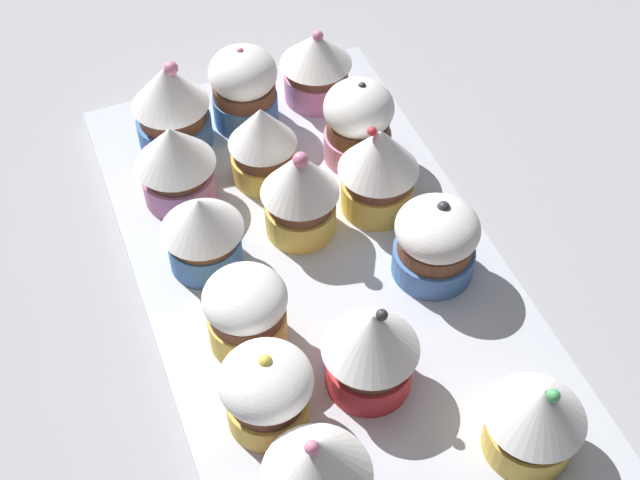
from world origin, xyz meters
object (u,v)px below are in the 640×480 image
cupcake_3 (246,311)px  cupcake_4 (267,391)px  cupcake_1 (175,162)px  baking_tray (320,271)px  cupcake_9 (370,348)px  cupcake_11 (358,122)px  cupcake_5 (317,472)px  cupcake_8 (294,193)px  cupcake_6 (248,86)px  cupcake_10 (316,65)px  cupcake_0 (171,105)px  cupcake_12 (379,167)px  cupcake_14 (535,417)px  cupcake_2 (202,230)px  cupcake_13 (436,241)px  cupcake_7 (263,143)px

cupcake_3 → cupcake_4: 6.25cm
cupcake_1 → cupcake_3: 14.93cm
baking_tray → cupcake_1: size_ratio=6.51×
cupcake_9 → cupcake_11: size_ratio=1.02×
cupcake_5 → cupcake_8: bearing=163.3°
cupcake_6 → cupcake_8: cupcake_8 is taller
baking_tray → cupcake_8: size_ratio=5.76×
cupcake_1 → cupcake_5: bearing=1.9°
cupcake_1 → cupcake_10: size_ratio=1.04×
cupcake_0 → cupcake_9: 27.86cm
cupcake_12 → cupcake_14: 22.39cm
cupcake_5 → cupcake_11: cupcake_5 is taller
cupcake_10 → cupcake_2: bearing=-44.4°
cupcake_2 → cupcake_13: bearing=66.2°
cupcake_0 → cupcake_2: 13.60cm
cupcake_1 → cupcake_9: (20.93, 7.11, 0.06)cm
cupcake_11 → cupcake_5: bearing=-27.5°
baking_tray → cupcake_10: size_ratio=6.80×
cupcake_1 → cupcake_12: size_ratio=0.88×
cupcake_7 → cupcake_1: bearing=-91.5°
cupcake_2 → cupcake_11: size_ratio=0.89×
cupcake_8 → cupcake_9: bearing=-0.4°
cupcake_3 → cupcake_12: cupcake_12 is taller
cupcake_2 → cupcake_14: (21.69, 14.43, 0.02)cm
cupcake_5 → cupcake_10: size_ratio=1.10×
cupcake_8 → cupcake_12: 6.83cm
cupcake_7 → cupcake_14: size_ratio=1.01×
baking_tray → cupcake_0: 18.70cm
cupcake_1 → cupcake_7: cupcake_1 is taller
cupcake_13 → cupcake_2: bearing=-113.8°
cupcake_5 → cupcake_12: 24.76cm
cupcake_12 → cupcake_13: bearing=9.4°
cupcake_12 → cupcake_14: (22.37, 0.43, -0.63)cm
cupcake_7 → cupcake_14: bearing=14.6°
cupcake_11 → cupcake_7: bearing=-94.0°
cupcake_5 → cupcake_0: bearing=179.2°
baking_tray → cupcake_2: 9.36cm
cupcake_10 → cupcake_5: bearing=-21.1°
baking_tray → cupcake_0: bearing=-159.6°
cupcake_2 → cupcake_3: bearing=5.5°
baking_tray → cupcake_12: bearing=123.2°
cupcake_12 → cupcake_13: 7.56cm
cupcake_7 → cupcake_8: size_ratio=0.86×
cupcake_14 → cupcake_10: bearing=-179.9°
cupcake_3 → cupcake_10: size_ratio=0.91×
cupcake_0 → cupcake_6: (-0.39, 6.63, -0.32)cm
baking_tray → cupcake_13: bearing=66.8°
cupcake_6 → cupcake_9: bearing=-1.9°
cupcake_14 → cupcake_4: bearing=-118.3°
cupcake_6 → cupcake_10: 6.45cm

